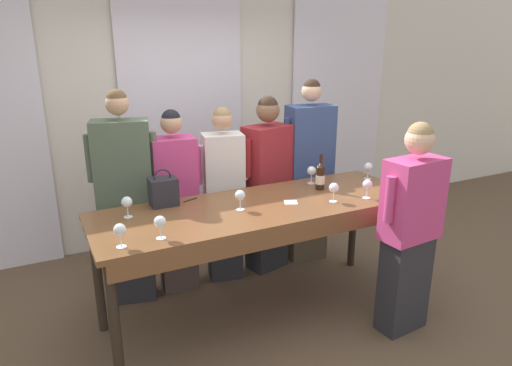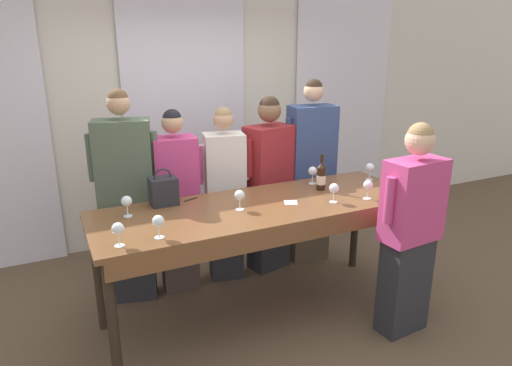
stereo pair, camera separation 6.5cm
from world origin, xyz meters
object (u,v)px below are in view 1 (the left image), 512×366
at_px(wine_glass_front_right, 367,185).
at_px(wine_glass_center_right, 160,222).
at_px(guest_pink_top, 176,202).
at_px(guest_striped_shirt, 267,185).
at_px(handbag, 163,191).
at_px(wine_glass_front_left, 240,196).
at_px(guest_navy_coat, 309,172).
at_px(tasting_bar, 263,218).
at_px(guest_cream_sweater, 224,195).
at_px(host_pouring, 410,230).
at_px(wine_bottle, 320,176).
at_px(guest_olive_jacket, 126,200).
at_px(wine_glass_back_mid, 311,171).
at_px(wine_glass_back_left, 334,188).
at_px(wine_glass_front_mid, 127,203).
at_px(wine_glass_center_mid, 120,230).

bearing_deg(wine_glass_front_right, wine_glass_center_right, -179.07).
relative_size(guest_pink_top, guest_striped_shirt, 0.96).
distance_m(handbag, guest_striped_shirt, 1.21).
xyz_separation_m(wine_glass_front_left, guest_pink_top, (-0.28, 0.76, -0.25)).
bearing_deg(guest_navy_coat, wine_glass_front_right, -94.56).
distance_m(tasting_bar, guest_cream_sweater, 0.75).
xyz_separation_m(wine_glass_center_right, guest_cream_sweater, (0.85, 1.00, -0.25)).
distance_m(guest_striped_shirt, guest_navy_coat, 0.47).
bearing_deg(host_pouring, wine_bottle, 110.22).
bearing_deg(host_pouring, handbag, 148.01).
distance_m(guest_olive_jacket, guest_navy_coat, 1.81).
bearing_deg(wine_glass_back_mid, wine_glass_back_left, -102.89).
xyz_separation_m(handbag, wine_glass_front_mid, (-0.30, -0.13, 0.00)).
xyz_separation_m(wine_bottle, wine_glass_front_right, (0.21, -0.37, -0.00)).
height_order(tasting_bar, guest_striped_shirt, guest_striped_shirt).
distance_m(wine_glass_center_right, wine_glass_back_mid, 1.62).
height_order(handbag, wine_glass_front_left, handbag).
distance_m(handbag, guest_navy_coat, 1.64).
distance_m(wine_glass_front_mid, wine_glass_center_right, 0.49).
distance_m(guest_cream_sweater, host_pouring, 1.67).
height_order(wine_bottle, guest_pink_top, guest_pink_top).
xyz_separation_m(guest_olive_jacket, guest_navy_coat, (1.81, 0.00, 0.01)).
distance_m(handbag, wine_glass_center_mid, 0.77).
distance_m(wine_glass_center_mid, guest_cream_sweater, 1.53).
distance_m(wine_glass_center_mid, wine_glass_back_mid, 1.87).
bearing_deg(wine_glass_front_right, tasting_bar, 165.04).
xyz_separation_m(tasting_bar, guest_pink_top, (-0.47, 0.75, -0.04)).
distance_m(wine_glass_back_mid, guest_olive_jacket, 1.62).
height_order(guest_pink_top, guest_cream_sweater, guest_pink_top).
bearing_deg(guest_cream_sweater, guest_striped_shirt, 0.00).
relative_size(wine_glass_front_mid, guest_striped_shirt, 0.09).
height_order(wine_bottle, host_pouring, host_pouring).
xyz_separation_m(wine_glass_front_mid, wine_glass_front_right, (1.81, -0.44, -0.00)).
bearing_deg(guest_navy_coat, guest_pink_top, -180.00).
bearing_deg(wine_glass_center_right, wine_glass_back_mid, 20.46).
bearing_deg(wine_glass_back_left, wine_bottle, 74.67).
xyz_separation_m(handbag, host_pouring, (1.59, -0.99, -0.24)).
bearing_deg(handbag, wine_glass_back_mid, -1.71).
height_order(handbag, wine_glass_center_right, handbag).
bearing_deg(guest_olive_jacket, wine_glass_front_right, -29.44).
relative_size(wine_glass_front_left, guest_pink_top, 0.09).
bearing_deg(wine_glass_center_mid, guest_striped_shirt, 33.08).
xyz_separation_m(wine_glass_front_mid, host_pouring, (1.89, -0.86, -0.24)).
height_order(wine_glass_front_left, guest_olive_jacket, guest_olive_jacket).
xyz_separation_m(wine_glass_front_right, wine_glass_back_mid, (-0.18, 0.54, 0.00)).
height_order(wine_glass_front_left, wine_glass_back_mid, same).
height_order(guest_navy_coat, host_pouring, guest_navy_coat).
relative_size(wine_glass_front_mid, guest_cream_sweater, 0.10).
bearing_deg(guest_navy_coat, host_pouring, -89.86).
relative_size(wine_glass_front_right, wine_glass_center_mid, 1.00).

